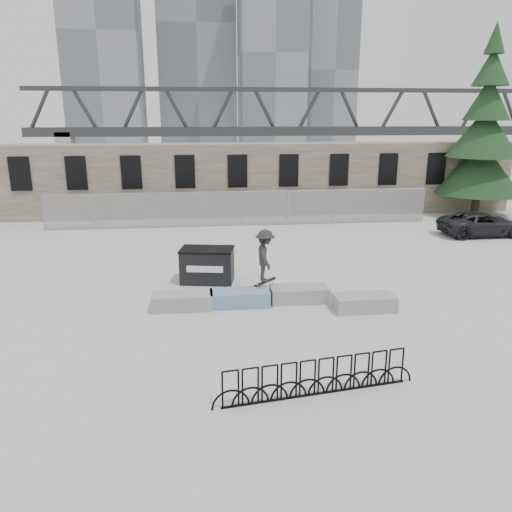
{
  "coord_description": "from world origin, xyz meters",
  "views": [
    {
      "loc": [
        -2.35,
        -15.84,
        6.26
      ],
      "look_at": [
        -0.39,
        1.48,
        1.3
      ],
      "focal_mm": 35.0,
      "sensor_mm": 36.0,
      "label": 1
    }
  ],
  "objects_px": {
    "planter_far_left": "(183,300)",
    "planter_offset": "(364,302)",
    "planter_center_left": "(240,297)",
    "dumpster": "(207,265)",
    "bike_rack": "(317,378)",
    "suv": "(482,224)",
    "planter_center_right": "(299,293)",
    "skateboarder": "(265,256)",
    "spruce_tree": "(483,142)"
  },
  "relations": [
    {
      "from": "planter_center_right",
      "to": "suv",
      "type": "xyz_separation_m",
      "value": [
        11.63,
        8.52,
        0.35
      ]
    },
    {
      "from": "planter_center_right",
      "to": "spruce_tree",
      "type": "relative_size",
      "value": 0.17
    },
    {
      "from": "spruce_tree",
      "to": "skateboarder",
      "type": "distance_m",
      "value": 20.67
    },
    {
      "from": "bike_rack",
      "to": "suv",
      "type": "height_order",
      "value": "suv"
    },
    {
      "from": "planter_far_left",
      "to": "planter_offset",
      "type": "relative_size",
      "value": 1.0
    },
    {
      "from": "planter_center_left",
      "to": "spruce_tree",
      "type": "height_order",
      "value": "spruce_tree"
    },
    {
      "from": "planter_far_left",
      "to": "skateboarder",
      "type": "height_order",
      "value": "skateboarder"
    },
    {
      "from": "dumpster",
      "to": "planter_offset",
      "type": "bearing_deg",
      "value": -24.59
    },
    {
      "from": "bike_rack",
      "to": "skateboarder",
      "type": "distance_m",
      "value": 6.41
    },
    {
      "from": "bike_rack",
      "to": "planter_center_left",
      "type": "bearing_deg",
      "value": 102.59
    },
    {
      "from": "dumpster",
      "to": "bike_rack",
      "type": "xyz_separation_m",
      "value": [
        2.34,
        -8.45,
        -0.23
      ]
    },
    {
      "from": "spruce_tree",
      "to": "planter_far_left",
      "type": "bearing_deg",
      "value": -142.38
    },
    {
      "from": "skateboarder",
      "to": "spruce_tree",
      "type": "bearing_deg",
      "value": -50.17
    },
    {
      "from": "planter_far_left",
      "to": "planter_center_right",
      "type": "relative_size",
      "value": 1.0
    },
    {
      "from": "planter_far_left",
      "to": "planter_center_right",
      "type": "xyz_separation_m",
      "value": [
        4.0,
        0.23,
        0.0
      ]
    },
    {
      "from": "planter_center_right",
      "to": "bike_rack",
      "type": "distance_m",
      "value": 6.03
    },
    {
      "from": "spruce_tree",
      "to": "planter_center_right",
      "type": "bearing_deg",
      "value": -135.83
    },
    {
      "from": "bike_rack",
      "to": "planter_offset",
      "type": "bearing_deg",
      "value": 60.69
    },
    {
      "from": "planter_offset",
      "to": "dumpster",
      "type": "relative_size",
      "value": 0.91
    },
    {
      "from": "dumpster",
      "to": "suv",
      "type": "relative_size",
      "value": 0.48
    },
    {
      "from": "bike_rack",
      "to": "planter_far_left",
      "type": "bearing_deg",
      "value": 119.2
    },
    {
      "from": "bike_rack",
      "to": "spruce_tree",
      "type": "bearing_deg",
      "value": 52.84
    },
    {
      "from": "planter_center_right",
      "to": "planter_offset",
      "type": "relative_size",
      "value": 1.0
    },
    {
      "from": "dumpster",
      "to": "planter_far_left",
      "type": "bearing_deg",
      "value": -97.87
    },
    {
      "from": "planter_center_left",
      "to": "dumpster",
      "type": "distance_m",
      "value": 2.86
    },
    {
      "from": "planter_far_left",
      "to": "spruce_tree",
      "type": "xyz_separation_m",
      "value": [
        18.21,
        14.03,
        4.35
      ]
    },
    {
      "from": "suv",
      "to": "planter_center_left",
      "type": "bearing_deg",
      "value": 121.91
    },
    {
      "from": "spruce_tree",
      "to": "suv",
      "type": "relative_size",
      "value": 2.53
    },
    {
      "from": "skateboarder",
      "to": "suv",
      "type": "bearing_deg",
      "value": -58.77
    },
    {
      "from": "spruce_tree",
      "to": "suv",
      "type": "distance_m",
      "value": 7.11
    },
    {
      "from": "planter_far_left",
      "to": "dumpster",
      "type": "relative_size",
      "value": 0.91
    },
    {
      "from": "planter_far_left",
      "to": "dumpster",
      "type": "bearing_deg",
      "value": 72.0
    },
    {
      "from": "suv",
      "to": "skateboarder",
      "type": "distance_m",
      "value": 15.22
    },
    {
      "from": "spruce_tree",
      "to": "dumpster",
      "type": "bearing_deg",
      "value": -146.83
    },
    {
      "from": "skateboarder",
      "to": "planter_center_left",
      "type": "bearing_deg",
      "value": 116.04
    },
    {
      "from": "dumpster",
      "to": "spruce_tree",
      "type": "bearing_deg",
      "value": 43.31
    },
    {
      "from": "planter_far_left",
      "to": "planter_offset",
      "type": "height_order",
      "value": "same"
    },
    {
      "from": "planter_far_left",
      "to": "planter_center_left",
      "type": "distance_m",
      "value": 1.92
    },
    {
      "from": "planter_center_right",
      "to": "suv",
      "type": "distance_m",
      "value": 14.42
    },
    {
      "from": "planter_offset",
      "to": "bike_rack",
      "type": "relative_size",
      "value": 0.41
    },
    {
      "from": "bike_rack",
      "to": "planter_center_right",
      "type": "bearing_deg",
      "value": 82.5
    },
    {
      "from": "suv",
      "to": "bike_rack",
      "type": "bearing_deg",
      "value": 139.01
    },
    {
      "from": "dumpster",
      "to": "skateboarder",
      "type": "distance_m",
      "value": 3.05
    },
    {
      "from": "planter_far_left",
      "to": "bike_rack",
      "type": "relative_size",
      "value": 0.41
    },
    {
      "from": "planter_far_left",
      "to": "planter_center_right",
      "type": "height_order",
      "value": "same"
    },
    {
      "from": "dumpster",
      "to": "suv",
      "type": "bearing_deg",
      "value": 32.42
    },
    {
      "from": "planter_far_left",
      "to": "planter_center_right",
      "type": "bearing_deg",
      "value": 3.26
    },
    {
      "from": "planter_center_right",
      "to": "suv",
      "type": "relative_size",
      "value": 0.44
    },
    {
      "from": "bike_rack",
      "to": "spruce_tree",
      "type": "height_order",
      "value": "spruce_tree"
    },
    {
      "from": "planter_offset",
      "to": "suv",
      "type": "height_order",
      "value": "suv"
    }
  ]
}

